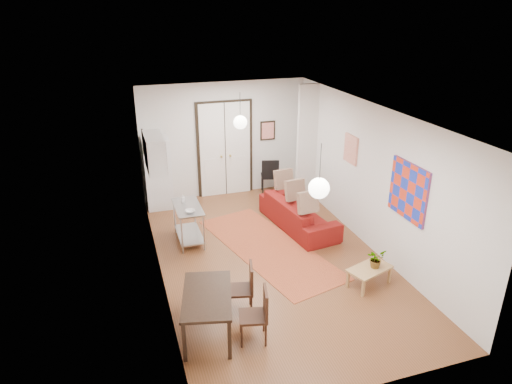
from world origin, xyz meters
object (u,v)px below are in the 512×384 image
object	(u,v)px
kitchen_counter	(188,219)
black_side_chair	(269,171)
dining_table	(207,299)
dining_chair_far	(251,308)
dining_chair_near	(238,283)
coffee_table	(370,270)
fridge	(158,173)
sofa	(298,213)

from	to	relation	value
kitchen_counter	black_side_chair	size ratio (longest dim) A/B	1.09
kitchen_counter	dining_table	world-z (taller)	kitchen_counter
dining_table	black_side_chair	xyz separation A→B (m)	(2.72, 5.04, -0.05)
dining_table	dining_chair_far	bearing A→B (deg)	-23.95
dining_table	dining_chair_near	distance (m)	0.75
coffee_table	fridge	distance (m)	5.56
dining_chair_far	black_side_chair	size ratio (longest dim) A/B	0.89
coffee_table	sofa	bearing A→B (deg)	96.85
dining_chair_far	coffee_table	bearing A→B (deg)	118.48
black_side_chair	coffee_table	bearing A→B (deg)	107.98
dining_chair_near	black_side_chair	xyz separation A→B (m)	(2.12, 4.61, 0.07)
coffee_table	black_side_chair	bearing A→B (deg)	93.15
dining_chair_near	dining_chair_far	world-z (taller)	same
coffee_table	kitchen_counter	size ratio (longest dim) A/B	0.84
sofa	dining_table	bearing A→B (deg)	129.19
dining_table	dining_chair_far	world-z (taller)	dining_chair_far
fridge	dining_chair_near	size ratio (longest dim) A/B	2.04
coffee_table	kitchen_counter	bearing A→B (deg)	136.66
dining_chair_far	kitchen_counter	bearing A→B (deg)	-160.26
sofa	kitchen_counter	xyz separation A→B (m)	(-2.44, 0.07, 0.18)
dining_chair_far	fridge	bearing A→B (deg)	-158.66
kitchen_counter	black_side_chair	distance (m)	3.24
kitchen_counter	dining_table	size ratio (longest dim) A/B	0.76
fridge	dining_chair_near	world-z (taller)	fridge
dining_chair_far	sofa	bearing A→B (deg)	160.02
dining_chair_far	dining_chair_near	bearing A→B (deg)	-166.64
coffee_table	dining_chair_near	world-z (taller)	dining_chair_near
dining_chair_far	black_side_chair	bearing A→B (deg)	171.56
coffee_table	kitchen_counter	xyz separation A→B (m)	(-2.74, 2.59, 0.20)
dining_table	kitchen_counter	bearing A→B (deg)	85.38
dining_table	sofa	bearing A→B (deg)	47.19
coffee_table	dining_chair_far	bearing A→B (deg)	-164.88
sofa	kitchen_counter	distance (m)	2.45
dining_table	dining_chair_near	bearing A→B (deg)	35.85
kitchen_counter	black_side_chair	bearing A→B (deg)	39.87
kitchen_counter	black_side_chair	xyz separation A→B (m)	(2.48, 2.08, 0.07)
kitchen_counter	dining_table	bearing A→B (deg)	-94.68
sofa	dining_chair_far	size ratio (longest dim) A/B	2.59
fridge	black_side_chair	distance (m)	2.87
kitchen_counter	coffee_table	bearing A→B (deg)	-43.40
dining_chair_near	sofa	bearing A→B (deg)	153.15
dining_chair_near	black_side_chair	size ratio (longest dim) A/B	0.89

